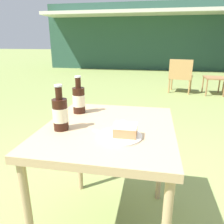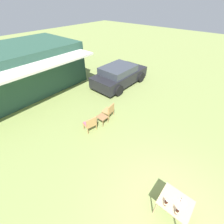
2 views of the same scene
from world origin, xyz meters
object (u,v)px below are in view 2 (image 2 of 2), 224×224
(wicker_chair_plain, at_px, (109,110))
(cola_bottle_near, at_px, (166,203))
(parked_car, at_px, (119,75))
(cola_bottle_far, at_px, (177,211))
(garden_side_table, at_px, (102,117))
(wicker_chair_cushioned, at_px, (90,123))
(patio_table, at_px, (175,203))
(cake_on_plate, at_px, (182,202))

(wicker_chair_plain, xyz_separation_m, cola_bottle_near, (-2.41, -4.04, 0.39))
(parked_car, xyz_separation_m, cola_bottle_far, (-5.65, -6.21, 0.16))
(garden_side_table, relative_size, cola_bottle_far, 1.91)
(wicker_chair_plain, relative_size, garden_side_table, 1.69)
(garden_side_table, distance_m, cola_bottle_near, 4.42)
(wicker_chair_cushioned, height_order, patio_table, wicker_chair_cushioned)
(parked_car, xyz_separation_m, garden_side_table, (-3.81, -1.92, -0.32))
(parked_car, height_order, wicker_chair_cushioned, parked_car)
(wicker_chair_cushioned, bearing_deg, wicker_chair_plain, -168.54)
(wicker_chair_plain, height_order, cola_bottle_far, cola_bottle_far)
(cola_bottle_far, bearing_deg, wicker_chair_plain, 60.85)
(wicker_chair_plain, xyz_separation_m, cola_bottle_far, (-2.41, -4.33, 0.39))
(parked_car, relative_size, cola_bottle_near, 17.00)
(wicker_chair_cushioned, xyz_separation_m, cake_on_plate, (-0.77, -4.39, 0.32))
(parked_car, relative_size, cola_bottle_far, 17.00)
(wicker_chair_cushioned, distance_m, cake_on_plate, 4.47)
(cake_on_plate, bearing_deg, wicker_chair_plain, 64.56)
(wicker_chair_cushioned, height_order, wicker_chair_plain, same)
(garden_side_table, xyz_separation_m, cola_bottle_far, (-1.84, -4.28, 0.48))
(patio_table, bearing_deg, cake_on_plate, -53.89)
(wicker_chair_cushioned, relative_size, cola_bottle_near, 3.23)
(wicker_chair_cushioned, bearing_deg, garden_side_table, -172.74)
(patio_table, bearing_deg, wicker_chair_plain, 62.82)
(patio_table, xyz_separation_m, cola_bottle_far, (-0.24, -0.09, 0.17))
(cake_on_plate, height_order, cola_bottle_far, cola_bottle_far)
(cola_bottle_near, bearing_deg, cola_bottle_far, -90.37)
(wicker_chair_cushioned, relative_size, wicker_chair_plain, 1.00)
(garden_side_table, height_order, cake_on_plate, cake_on_plate)
(parked_car, bearing_deg, patio_table, -130.59)
(parked_car, relative_size, garden_side_table, 8.89)
(cake_on_plate, height_order, cola_bottle_near, cola_bottle_near)
(parked_car, height_order, patio_table, parked_car)
(garden_side_table, height_order, patio_table, patio_table)
(cola_bottle_near, relative_size, cola_bottle_far, 1.00)
(cake_on_plate, bearing_deg, cola_bottle_far, 173.53)
(patio_table, bearing_deg, cola_bottle_near, 140.20)
(cola_bottle_near, bearing_deg, cake_on_plate, -44.67)
(parked_car, bearing_deg, wicker_chair_plain, -148.96)
(cake_on_plate, xyz_separation_m, cola_bottle_far, (-0.34, 0.04, 0.07))
(wicker_chair_plain, bearing_deg, parked_car, -158.69)
(wicker_chair_plain, distance_m, cake_on_plate, 4.85)
(wicker_chair_plain, xyz_separation_m, patio_table, (-2.17, -4.24, 0.22))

